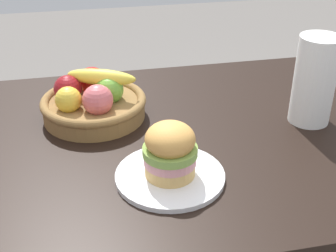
{
  "coord_description": "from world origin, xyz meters",
  "views": [
    {
      "loc": [
        -0.21,
        -1.01,
        1.37
      ],
      "look_at": [
        -0.02,
        -0.06,
        0.81
      ],
      "focal_mm": 49.11,
      "sensor_mm": 36.0,
      "label": 1
    }
  ],
  "objects_px": {
    "plate": "(170,176)",
    "sandwich": "(170,150)",
    "paper_towel_roll": "(314,80)",
    "fruit_basket": "(93,101)"
  },
  "relations": [
    {
      "from": "plate",
      "to": "fruit_basket",
      "type": "bearing_deg",
      "value": 114.3
    },
    {
      "from": "plate",
      "to": "sandwich",
      "type": "relative_size",
      "value": 1.94
    },
    {
      "from": "fruit_basket",
      "to": "paper_towel_roll",
      "type": "height_order",
      "value": "paper_towel_roll"
    },
    {
      "from": "plate",
      "to": "sandwich",
      "type": "bearing_deg",
      "value": 0.0
    },
    {
      "from": "sandwich",
      "to": "fruit_basket",
      "type": "bearing_deg",
      "value": 114.3
    },
    {
      "from": "sandwich",
      "to": "plate",
      "type": "bearing_deg",
      "value": 0.0
    },
    {
      "from": "fruit_basket",
      "to": "paper_towel_roll",
      "type": "xyz_separation_m",
      "value": [
        0.58,
        -0.14,
        0.07
      ]
    },
    {
      "from": "sandwich",
      "to": "paper_towel_roll",
      "type": "relative_size",
      "value": 0.53
    },
    {
      "from": "sandwich",
      "to": "paper_towel_roll",
      "type": "distance_m",
      "value": 0.47
    },
    {
      "from": "plate",
      "to": "sandwich",
      "type": "xyz_separation_m",
      "value": [
        0.0,
        0.0,
        0.07
      ]
    }
  ]
}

